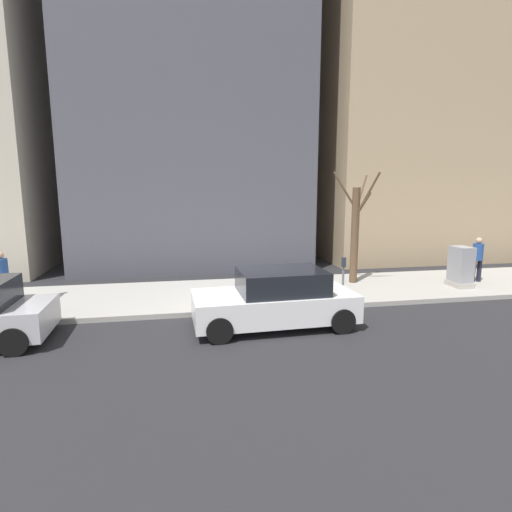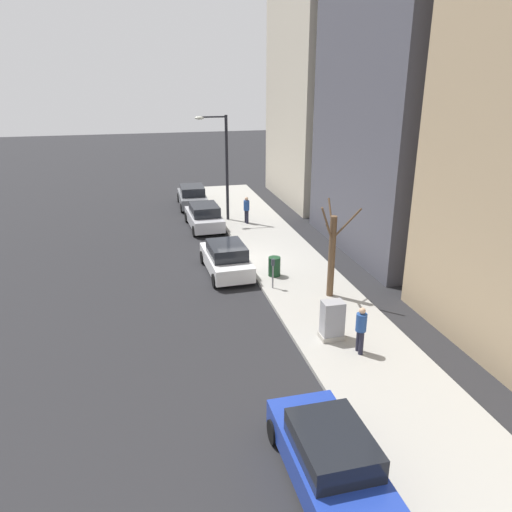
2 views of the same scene
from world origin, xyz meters
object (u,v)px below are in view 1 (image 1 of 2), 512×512
utility_box (461,267)px  bare_tree (355,231)px  pedestrian_midblock (2,276)px  pedestrian_near_meter (478,257)px  office_tower_left (405,93)px  trash_bin (297,284)px  parked_car_white (276,299)px  parking_meter (343,274)px

utility_box → bare_tree: size_ratio=0.35×
pedestrian_midblock → pedestrian_near_meter: bearing=170.7°
bare_tree → office_tower_left: bearing=-37.3°
trash_bin → bare_tree: bearing=-57.5°
trash_bin → pedestrian_midblock: pedestrian_midblock is taller
utility_box → bare_tree: bearing=69.4°
parked_car_white → utility_box: size_ratio=2.98×
trash_bin → utility_box: bearing=-86.3°
parking_meter → office_tower_left: bearing=-36.3°
bare_tree → office_tower_left: (8.77, -6.69, 6.93)m
pedestrian_near_meter → bare_tree: bearing=173.3°
bare_tree → office_tower_left: office_tower_left is taller
parked_car_white → pedestrian_midblock: bearing=68.5°
parking_meter → trash_bin: parking_meter is taller
utility_box → pedestrian_near_meter: (0.56, -1.10, 0.24)m
trash_bin → office_tower_left: bearing=-41.8°
pedestrian_near_meter → office_tower_left: 12.56m
parked_car_white → parking_meter: (1.60, -2.52, 0.24)m
trash_bin → office_tower_left: office_tower_left is taller
bare_tree → pedestrian_midblock: size_ratio=2.43×
utility_box → pedestrian_near_meter: pedestrian_near_meter is taller
parked_car_white → parking_meter: bearing=-59.8°
parked_car_white → pedestrian_midblock: pedestrian_midblock is taller
bare_tree → pedestrian_near_meter: (-0.74, -4.55, -0.99)m
parked_car_white → office_tower_left: size_ratio=0.24×
utility_box → pedestrian_near_meter: size_ratio=0.86×
parked_car_white → trash_bin: bearing=-31.9°
bare_tree → pedestrian_midblock: (-1.06, 11.42, -0.99)m
utility_box → pedestrian_near_meter: bearing=-63.1°
parked_car_white → bare_tree: bearing=-47.8°
pedestrian_near_meter → office_tower_left: (9.51, -2.14, 7.92)m
utility_box → pedestrian_midblock: bearing=89.1°
trash_bin → office_tower_left: size_ratio=0.05×
bare_tree → pedestrian_near_meter: bearing=-99.2°
parked_car_white → pedestrian_near_meter: 8.92m
bare_tree → trash_bin: bearing=122.5°
pedestrian_midblock → office_tower_left: office_tower_left is taller
parked_car_white → utility_box: bearing=-73.5°
parking_meter → office_tower_left: 15.74m
utility_box → trash_bin: 6.13m
bare_tree → office_tower_left: 13.03m
parking_meter → pedestrian_midblock: pedestrian_midblock is taller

